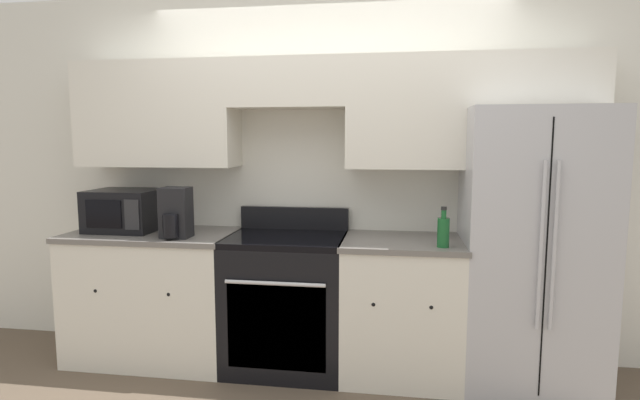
% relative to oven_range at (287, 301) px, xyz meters
% --- Properties ---
extents(ground_plane, '(12.00, 12.00, 0.00)m').
position_rel_oven_range_xyz_m(ground_plane, '(0.23, -0.31, -0.46)').
color(ground_plane, brown).
extents(wall_back, '(8.00, 0.39, 2.60)m').
position_rel_oven_range_xyz_m(wall_back, '(0.24, 0.28, 1.01)').
color(wall_back, silver).
rests_on(wall_back, ground_plane).
extents(lower_cabinets_left, '(1.16, 0.64, 0.91)m').
position_rel_oven_range_xyz_m(lower_cabinets_left, '(-0.96, -0.00, -0.00)').
color(lower_cabinets_left, silver).
rests_on(lower_cabinets_left, ground_plane).
extents(lower_cabinets_right, '(0.78, 0.64, 0.91)m').
position_rel_oven_range_xyz_m(lower_cabinets_right, '(0.78, -0.00, -0.00)').
color(lower_cabinets_right, silver).
rests_on(lower_cabinets_right, ground_plane).
extents(oven_range, '(0.79, 0.65, 1.07)m').
position_rel_oven_range_xyz_m(oven_range, '(0.00, 0.00, 0.00)').
color(oven_range, black).
rests_on(oven_range, ground_plane).
extents(refrigerator, '(0.84, 0.76, 1.76)m').
position_rel_oven_range_xyz_m(refrigerator, '(1.57, 0.05, 0.42)').
color(refrigerator, '#B7B7BC').
rests_on(refrigerator, ground_plane).
extents(microwave, '(0.47, 0.39, 0.29)m').
position_rel_oven_range_xyz_m(microwave, '(-1.18, 0.04, 0.60)').
color(microwave, black).
rests_on(microwave, lower_cabinets_left).
extents(bottle, '(0.07, 0.07, 0.25)m').
position_rel_oven_range_xyz_m(bottle, '(1.01, -0.20, 0.55)').
color(bottle, '#195928').
rests_on(bottle, lower_cabinets_right).
extents(paper_towel_holder, '(0.19, 0.21, 0.34)m').
position_rel_oven_range_xyz_m(paper_towel_holder, '(-0.71, -0.16, 0.61)').
color(paper_towel_holder, black).
rests_on(paper_towel_holder, lower_cabinets_left).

